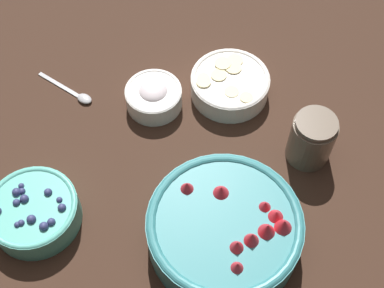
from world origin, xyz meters
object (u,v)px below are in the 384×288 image
Objects in this scene: bowl_blueberries at (34,211)px; bowl_bananas at (230,84)px; bowl_cream at (154,96)px; jar_chocolate at (311,140)px; bowl_strawberries at (225,228)px.

bowl_blueberries reaches higher than bowl_bananas.
bowl_cream is 1.07× the size of jar_chocolate.
bowl_strawberries is at bearing -94.70° from bowl_cream.
jar_chocolate is at bearing -50.80° from bowl_cream.
bowl_blueberries is 0.31m from bowl_cream.
bowl_strawberries is 1.64× the size of bowl_bananas.
bowl_cream is (-0.14, 0.05, -0.00)m from bowl_bananas.
bowl_cream is 0.31m from jar_chocolate.
jar_chocolate is (0.49, -0.12, 0.02)m from bowl_blueberries.
bowl_blueberries is at bearing 144.66° from bowl_strawberries.
jar_chocolate reaches higher than bowl_cream.
bowl_bananas is 1.41× the size of bowl_cream.
bowl_cream is at bearing 85.30° from bowl_strawberries.
bowl_bananas is 1.51× the size of jar_chocolate.
bowl_blueberries is 1.39× the size of bowl_cream.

